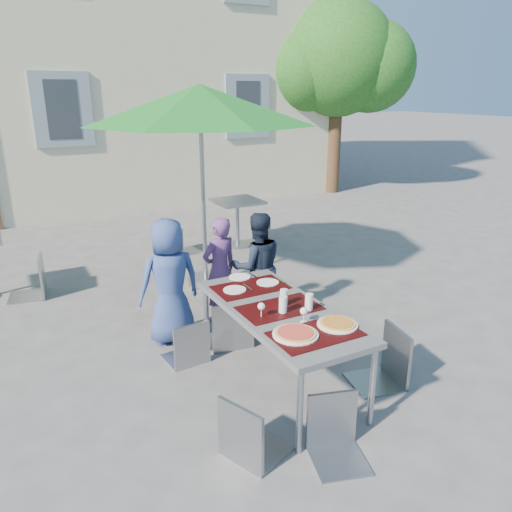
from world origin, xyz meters
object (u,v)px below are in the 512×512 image
chair_4 (389,324)px  bg_chair_r_1 (260,214)px  chair_0 (187,317)px  dining_table (280,314)px  chair_2 (269,288)px  child_2 (257,267)px  child_1 (220,270)px  chair_5 (338,394)px  pizza_near_left (295,333)px  chair_3 (249,394)px  child_0 (170,281)px  bg_chair_r_0 (30,252)px  bg_chair_l_1 (180,222)px  chair_1 (230,294)px  cafe_table_1 (237,213)px  pizza_near_right (337,324)px  patio_umbrella (200,106)px

chair_4 → bg_chair_r_1: bearing=75.8°
chair_0 → dining_table: bearing=-50.8°
chair_2 → bg_chair_r_1: chair_2 is taller
chair_2 → child_2: bearing=77.6°
child_1 → chair_5: (-0.20, -2.48, -0.11)m
pizza_near_left → chair_3: 0.63m
child_0 → chair_5: child_0 is taller
child_0 → chair_0: size_ratio=1.57×
bg_chair_r_0 → bg_chair_l_1: bg_chair_r_0 is taller
pizza_near_left → bg_chair_r_0: 4.10m
chair_1 → bg_chair_l_1: 3.30m
child_2 → cafe_table_1: 2.87m
chair_5 → bg_chair_l_1: 5.12m
pizza_near_right → bg_chair_r_0: 4.28m
pizza_near_right → chair_5: chair_5 is taller
pizza_near_left → bg_chair_r_1: (2.17, 4.52, -0.27)m
child_0 → child_2: 1.07m
chair_0 → pizza_near_left: bearing=-70.1°
pizza_near_right → child_2: size_ratio=0.26×
patio_umbrella → child_2: bearing=-84.7°
chair_0 → bg_chair_r_1: size_ratio=0.98×
pizza_near_right → bg_chair_r_0: (-1.99, 3.78, -0.17)m
chair_0 → chair_2: size_ratio=0.91×
child_2 → bg_chair_r_0: child_2 is taller
dining_table → bg_chair_r_0: size_ratio=1.83×
dining_table → chair_0: (-0.60, 0.73, -0.20)m
bg_chair_r_0 → bg_chair_r_1: 3.84m
bg_chair_l_1 → chair_1: bearing=-101.3°
chair_0 → chair_4: chair_4 is taller
bg_chair_r_0 → chair_1: bearing=-55.5°
pizza_near_right → chair_2: (0.16, 1.41, -0.22)m
chair_3 → cafe_table_1: bearing=64.7°
chair_1 → child_2: bearing=39.7°
child_2 → chair_5: (-0.60, -2.32, -0.13)m
cafe_table_1 → chair_2: bearing=-110.4°
chair_2 → chair_4: bearing=-70.1°
pizza_near_left → child_0: bearing=103.5°
chair_2 → patio_umbrella: bearing=90.8°
child_1 → chair_4: bearing=100.4°
chair_5 → pizza_near_right: bearing=54.7°
bg_chair_r_0 → pizza_near_left: bearing=-66.9°
chair_4 → bg_chair_l_1: size_ratio=1.10×
dining_table → bg_chair_l_1: bearing=82.2°
bg_chair_r_0 → chair_3: bearing=-75.1°
chair_2 → chair_5: 1.96m
pizza_near_left → pizza_near_right: same height
chair_1 → bg_chair_r_0: size_ratio=0.99×
chair_2 → cafe_table_1: bearing=69.6°
pizza_near_left → chair_5: (0.04, -0.51, -0.26)m
child_2 → dining_table: bearing=83.3°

